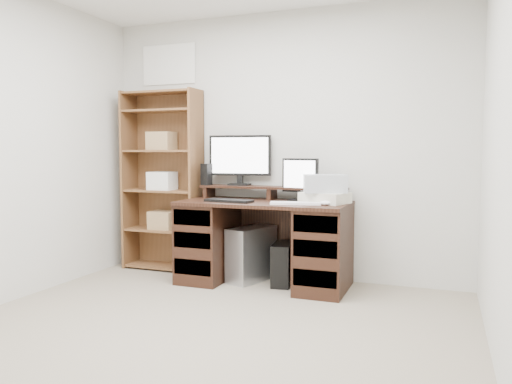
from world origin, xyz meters
The scene contains 14 objects.
room centered at (0.00, 0.00, 1.25)m, with size 3.54×4.04×2.54m.
desk centered at (-0.03, 1.64, 0.39)m, with size 1.50×0.70×0.75m.
riser_shelf centered at (-0.03, 1.85, 0.84)m, with size 1.40×0.22×0.12m.
monitor_wide centered at (-0.38, 1.91, 1.14)m, with size 0.61×0.18×0.48m.
monitor_small centered at (0.25, 1.79, 0.96)m, with size 0.35×0.16×0.38m.
speaker centered at (-0.69, 1.81, 0.97)m, with size 0.08×0.08×0.21m, color black.
keyboard_black centered at (-0.31, 1.48, 0.76)m, with size 0.43×0.14×0.02m, color black.
keyboard_white centered at (0.30, 1.49, 0.76)m, with size 0.43×0.13×0.02m, color white.
mouse centered at (0.55, 1.51, 0.77)m, with size 0.09×0.06×0.04m, color white.
printer centered at (0.51, 1.68, 0.80)m, with size 0.38×0.28×0.09m, color beige.
basket centered at (0.51, 1.68, 0.92)m, with size 0.36×0.26×0.15m, color #A5AAB0.
tower_silver centered at (-0.18, 1.71, 0.25)m, with size 0.22×0.50×0.50m, color #B5B7BC.
tower_black centered at (0.13, 1.69, 0.19)m, with size 0.21×0.39×0.37m.
bookshelf centered at (-1.20, 1.86, 0.92)m, with size 0.80×0.30×1.80m.
Camera 1 is at (1.46, -2.53, 1.19)m, focal length 35.00 mm.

